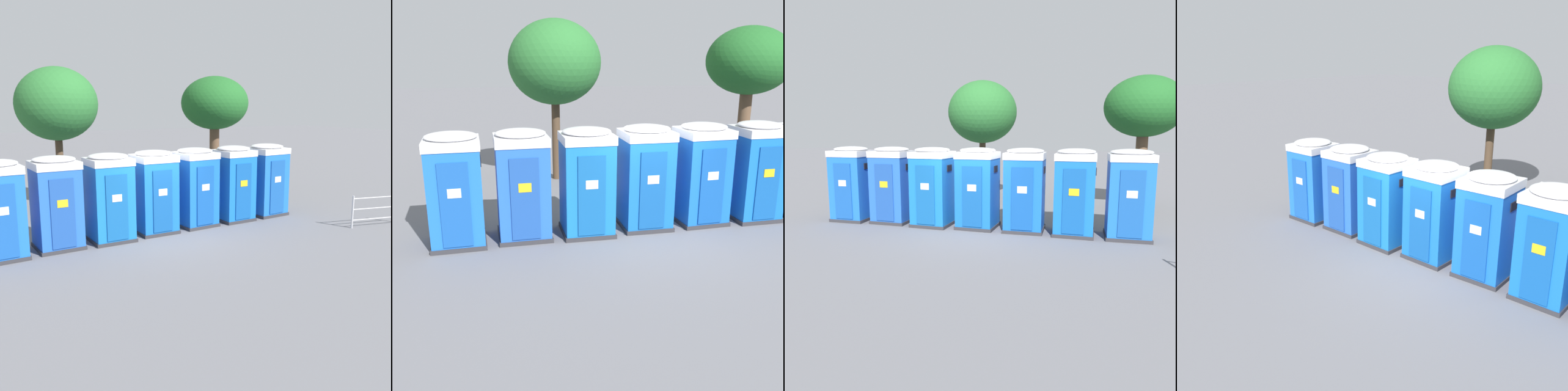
{
  "view_description": "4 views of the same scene",
  "coord_description": "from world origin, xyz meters",
  "views": [
    {
      "loc": [
        -5.66,
        -12.07,
        3.83
      ],
      "look_at": [
        1.45,
        0.53,
        1.0
      ],
      "focal_mm": 42.0,
      "sensor_mm": 36.0,
      "label": 1
    },
    {
      "loc": [
        -3.3,
        -9.9,
        4.03
      ],
      "look_at": [
        -1.47,
        0.36,
        0.91
      ],
      "focal_mm": 42.0,
      "sensor_mm": 36.0,
      "label": 2
    },
    {
      "loc": [
        3.97,
        -10.71,
        2.92
      ],
      "look_at": [
        0.06,
        0.45,
        1.04
      ],
      "focal_mm": 35.0,
      "sensor_mm": 36.0,
      "label": 3
    },
    {
      "loc": [
        6.57,
        -8.28,
        5.22
      ],
      "look_at": [
        -2.08,
        0.32,
        1.25
      ],
      "focal_mm": 42.0,
      "sensor_mm": 36.0,
      "label": 4
    }
  ],
  "objects": [
    {
      "name": "portapotty_1",
      "position": [
        -3.0,
        0.31,
        1.28
      ],
      "size": [
        1.28,
        1.26,
        2.54
      ],
      "color": "#2D2D33",
      "rests_on": "ground"
    },
    {
      "name": "portapotty_3",
      "position": [
        -0.03,
        0.48,
        1.28
      ],
      "size": [
        1.23,
        1.23,
        2.54
      ],
      "color": "#2D2D33",
      "rests_on": "ground"
    },
    {
      "name": "portapotty_2",
      "position": [
        -1.51,
        0.3,
        1.28
      ],
      "size": [
        1.23,
        1.23,
        2.54
      ],
      "color": "#2D2D33",
      "rests_on": "ground"
    },
    {
      "name": "portapotty_4",
      "position": [
        1.46,
        0.58,
        1.28
      ],
      "size": [
        1.29,
        1.29,
        2.54
      ],
      "color": "#2D2D33",
      "rests_on": "ground"
    },
    {
      "name": "street_tree_1",
      "position": [
        -1.64,
        5.61,
        3.9
      ],
      "size": [
        3.04,
        3.04,
        5.29
      ],
      "color": "#4C3826",
      "rests_on": "ground"
    },
    {
      "name": "portapotty_5",
      "position": [
        2.95,
        0.6,
        1.28
      ],
      "size": [
        1.22,
        1.25,
        2.54
      ],
      "color": "#2D2D33",
      "rests_on": "ground"
    },
    {
      "name": "ground_plane",
      "position": [
        0.0,
        0.0,
        0.0
      ],
      "size": [
        120.0,
        120.0,
        0.0
      ],
      "primitive_type": "plane",
      "color": "slate"
    },
    {
      "name": "portapotty_0",
      "position": [
        -4.48,
        0.13,
        1.28
      ],
      "size": [
        1.28,
        1.28,
        2.54
      ],
      "color": "#2D2D33",
      "rests_on": "ground"
    }
  ]
}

